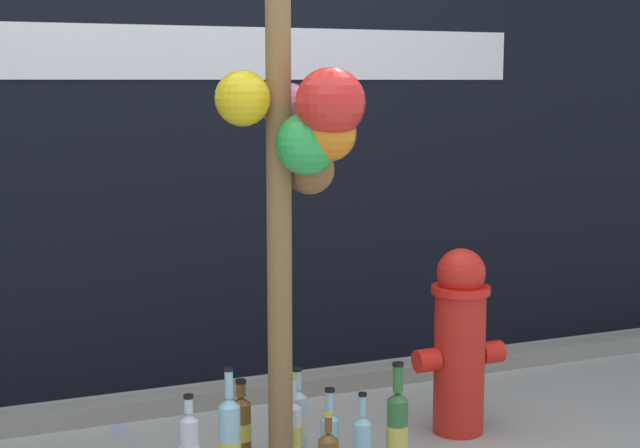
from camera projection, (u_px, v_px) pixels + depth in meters
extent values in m
cube|color=black|center=(175.00, 58.00, 4.38)|extent=(10.00, 0.20, 3.02)
cube|color=gray|center=(208.00, 398.00, 4.20)|extent=(8.00, 0.12, 0.08)
cylinder|color=olive|center=(279.00, 134.00, 3.29)|extent=(0.09, 0.09, 2.45)
sphere|color=red|center=(330.00, 103.00, 3.18)|extent=(0.24, 0.24, 0.24)
sphere|color=yellow|center=(243.00, 98.00, 3.19)|extent=(0.19, 0.19, 0.19)
sphere|color=orange|center=(328.00, 133.00, 3.23)|extent=(0.19, 0.19, 0.19)
sphere|color=green|center=(307.00, 144.00, 3.24)|extent=(0.21, 0.21, 0.21)
sphere|color=#D66BB2|center=(288.00, 109.00, 3.39)|extent=(0.18, 0.18, 0.18)
sphere|color=brown|center=(310.00, 170.00, 3.39)|extent=(0.17, 0.17, 0.17)
sphere|color=brown|center=(310.00, 131.00, 3.37)|extent=(0.13, 0.13, 0.13)
sphere|color=brown|center=(299.00, 121.00, 3.35)|extent=(0.05, 0.05, 0.05)
sphere|color=brown|center=(320.00, 120.00, 3.38)|extent=(0.05, 0.05, 0.05)
sphere|color=brown|center=(316.00, 132.00, 3.32)|extent=(0.04, 0.04, 0.04)
cylinder|color=red|center=(459.00, 363.00, 3.87)|extent=(0.20, 0.20, 0.57)
cylinder|color=red|center=(461.00, 290.00, 3.82)|extent=(0.24, 0.24, 0.03)
sphere|color=red|center=(461.00, 273.00, 3.81)|extent=(0.19, 0.19, 0.19)
cylinder|color=red|center=(427.00, 360.00, 3.80)|extent=(0.09, 0.09, 0.09)
cylinder|color=red|center=(491.00, 352.00, 3.92)|extent=(0.09, 0.09, 0.09)
cylinder|color=#93CCE0|center=(330.00, 444.00, 3.52)|extent=(0.07, 0.07, 0.19)
cone|color=#93CCE0|center=(330.00, 416.00, 3.51)|extent=(0.07, 0.07, 0.03)
cylinder|color=#93CCE0|center=(330.00, 402.00, 3.50)|extent=(0.03, 0.03, 0.08)
cylinder|color=#D8C64C|center=(330.00, 445.00, 3.52)|extent=(0.07, 0.07, 0.06)
cylinder|color=black|center=(330.00, 390.00, 3.49)|extent=(0.04, 0.04, 0.01)
cylinder|color=brown|center=(241.00, 433.00, 3.58)|extent=(0.07, 0.07, 0.23)
cone|color=brown|center=(241.00, 400.00, 3.56)|extent=(0.07, 0.07, 0.03)
cylinder|color=brown|center=(241.00, 390.00, 3.55)|extent=(0.04, 0.04, 0.05)
cylinder|color=#D8C64C|center=(241.00, 431.00, 3.58)|extent=(0.08, 0.08, 0.07)
cylinder|color=black|center=(241.00, 381.00, 3.55)|extent=(0.04, 0.04, 0.01)
cylinder|color=silver|center=(292.00, 437.00, 3.53)|extent=(0.07, 0.07, 0.23)
cone|color=silver|center=(292.00, 404.00, 3.51)|extent=(0.07, 0.07, 0.03)
cylinder|color=silver|center=(292.00, 390.00, 3.51)|extent=(0.03, 0.03, 0.08)
cylinder|color=#D8C64C|center=(292.00, 435.00, 3.53)|extent=(0.07, 0.07, 0.07)
cylinder|color=gold|center=(292.00, 377.00, 3.50)|extent=(0.04, 0.04, 0.01)
cylinder|color=#93CCE0|center=(362.00, 448.00, 3.48)|extent=(0.07, 0.07, 0.19)
cone|color=#93CCE0|center=(362.00, 419.00, 3.47)|extent=(0.07, 0.07, 0.03)
cylinder|color=#93CCE0|center=(363.00, 406.00, 3.46)|extent=(0.03, 0.03, 0.07)
cylinder|color=black|center=(363.00, 394.00, 3.45)|extent=(0.03, 0.03, 0.01)
cylinder|color=#93CCE0|center=(230.00, 447.00, 3.35)|extent=(0.08, 0.08, 0.30)
cone|color=#93CCE0|center=(229.00, 402.00, 3.33)|extent=(0.08, 0.08, 0.03)
cylinder|color=#93CCE0|center=(229.00, 384.00, 3.32)|extent=(0.03, 0.03, 0.09)
cylinder|color=black|center=(229.00, 369.00, 3.31)|extent=(0.03, 0.03, 0.01)
cone|color=brown|center=(328.00, 436.00, 3.24)|extent=(0.07, 0.07, 0.03)
cylinder|color=brown|center=(328.00, 424.00, 3.23)|extent=(0.03, 0.03, 0.05)
cylinder|color=gold|center=(328.00, 415.00, 3.23)|extent=(0.03, 0.03, 0.01)
cylinder|color=#337038|center=(397.00, 434.00, 3.52)|extent=(0.08, 0.08, 0.26)
cone|color=#337038|center=(398.00, 396.00, 3.50)|extent=(0.08, 0.08, 0.03)
cylinder|color=#337038|center=(398.00, 379.00, 3.49)|extent=(0.04, 0.04, 0.10)
cylinder|color=#D8C64C|center=(397.00, 437.00, 3.52)|extent=(0.08, 0.08, 0.09)
cylinder|color=black|center=(398.00, 364.00, 3.48)|extent=(0.04, 0.04, 0.01)
cone|color=silver|center=(189.00, 417.00, 3.28)|extent=(0.07, 0.07, 0.03)
cylinder|color=silver|center=(189.00, 406.00, 3.28)|extent=(0.03, 0.03, 0.05)
cylinder|color=black|center=(188.00, 397.00, 3.27)|extent=(0.04, 0.04, 0.01)
cylinder|color=#B2DBEA|center=(297.00, 426.00, 3.64)|extent=(0.07, 0.07, 0.23)
cone|color=#B2DBEA|center=(297.00, 393.00, 3.62)|extent=(0.07, 0.07, 0.03)
cylinder|color=#B2DBEA|center=(297.00, 380.00, 3.61)|extent=(0.03, 0.03, 0.07)
cylinder|color=silver|center=(297.00, 425.00, 3.64)|extent=(0.08, 0.08, 0.08)
cylinder|color=black|center=(297.00, 369.00, 3.61)|extent=(0.04, 0.04, 0.01)
cube|color=#8C99B2|center=(121.00, 429.00, 3.93)|extent=(0.07, 0.11, 0.01)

